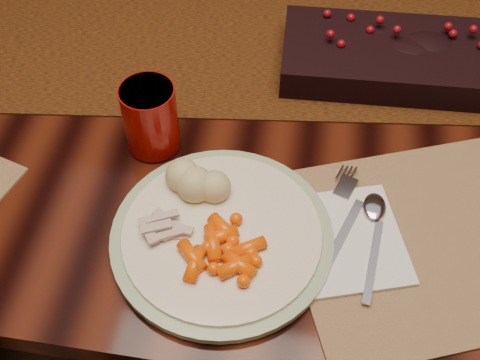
% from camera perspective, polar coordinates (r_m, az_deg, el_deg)
% --- Properties ---
extents(floor, '(5.00, 5.00, 0.00)m').
position_cam_1_polar(floor, '(1.62, 1.31, -10.41)').
color(floor, black).
rests_on(floor, ground).
extents(dining_table, '(1.80, 1.00, 0.75)m').
position_cam_1_polar(dining_table, '(1.30, 1.61, -2.67)').
color(dining_table, black).
rests_on(dining_table, floor).
extents(table_runner, '(1.78, 0.57, 0.00)m').
position_cam_1_polar(table_runner, '(1.07, 3.61, 12.56)').
color(table_runner, black).
rests_on(table_runner, dining_table).
extents(centerpiece, '(0.35, 0.19, 0.07)m').
position_cam_1_polar(centerpiece, '(1.03, 13.89, 11.58)').
color(centerpiece, black).
rests_on(centerpiece, table_runner).
extents(placemat_main, '(0.50, 0.44, 0.00)m').
position_cam_1_polar(placemat_main, '(0.85, 19.05, -5.10)').
color(placemat_main, brown).
rests_on(placemat_main, dining_table).
extents(dinner_plate, '(0.33, 0.33, 0.02)m').
position_cam_1_polar(dinner_plate, '(0.80, -1.73, -5.29)').
color(dinner_plate, beige).
rests_on(dinner_plate, placemat_main).
extents(baby_carrots, '(0.11, 0.10, 0.02)m').
position_cam_1_polar(baby_carrots, '(0.77, -2.00, -5.84)').
color(baby_carrots, '#FF4F00').
rests_on(baby_carrots, dinner_plate).
extents(mashed_potatoes, '(0.10, 0.09, 0.05)m').
position_cam_1_polar(mashed_potatoes, '(0.81, -4.08, -0.08)').
color(mashed_potatoes, beige).
rests_on(mashed_potatoes, dinner_plate).
extents(turkey_shreds, '(0.09, 0.08, 0.02)m').
position_cam_1_polar(turkey_shreds, '(0.79, -7.30, -4.38)').
color(turkey_shreds, '#D4AE8F').
rests_on(turkey_shreds, dinner_plate).
extents(napkin, '(0.18, 0.19, 0.01)m').
position_cam_1_polar(napkin, '(0.81, 10.33, -5.52)').
color(napkin, white).
rests_on(napkin, placemat_main).
extents(fork, '(0.08, 0.16, 0.00)m').
position_cam_1_polar(fork, '(0.82, 9.77, -3.96)').
color(fork, '#B0B0BE').
rests_on(fork, napkin).
extents(spoon, '(0.05, 0.16, 0.00)m').
position_cam_1_polar(spoon, '(0.81, 12.54, -5.89)').
color(spoon, silver).
rests_on(spoon, napkin).
extents(red_cup, '(0.08, 0.08, 0.11)m').
position_cam_1_polar(red_cup, '(0.88, -8.48, 5.86)').
color(red_cup, '#800905').
rests_on(red_cup, placemat_main).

